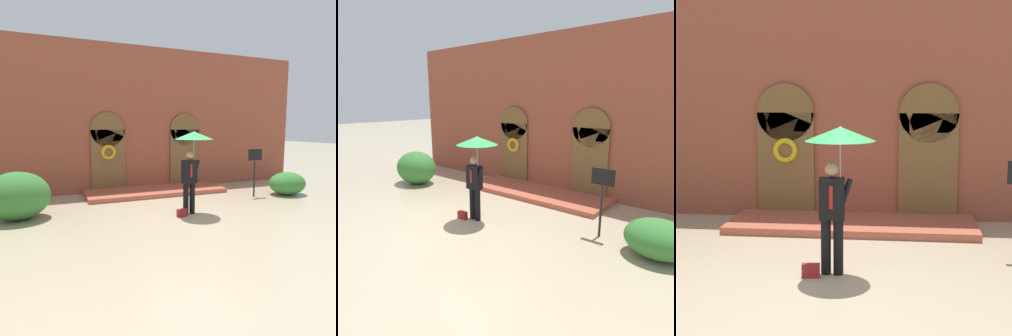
% 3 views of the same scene
% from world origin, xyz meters
% --- Properties ---
extents(ground_plane, '(80.00, 80.00, 0.00)m').
position_xyz_m(ground_plane, '(0.00, 0.00, 0.00)').
color(ground_plane, tan).
extents(building_facade, '(14.00, 2.30, 5.60)m').
position_xyz_m(building_facade, '(-0.00, 4.15, 2.68)').
color(building_facade, brown).
rests_on(building_facade, ground).
extents(person_with_umbrella, '(1.10, 1.10, 2.36)m').
position_xyz_m(person_with_umbrella, '(0.07, 0.07, 1.91)').
color(person_with_umbrella, black).
rests_on(person_with_umbrella, ground).
extents(handbag, '(0.29, 0.14, 0.22)m').
position_xyz_m(handbag, '(-0.34, -0.13, 0.11)').
color(handbag, maroon).
rests_on(handbag, ground).
extents(sign_post, '(0.56, 0.06, 1.72)m').
position_xyz_m(sign_post, '(3.13, 1.21, 1.16)').
color(sign_post, black).
rests_on(sign_post, ground).
extents(shrub_left, '(1.69, 1.41, 1.30)m').
position_xyz_m(shrub_left, '(-4.54, 1.29, 0.65)').
color(shrub_left, '#387A33').
rests_on(shrub_left, ground).
extents(shrub_right, '(1.41, 1.13, 0.84)m').
position_xyz_m(shrub_right, '(4.48, 1.02, 0.42)').
color(shrub_right, '#387A33').
rests_on(shrub_right, ground).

